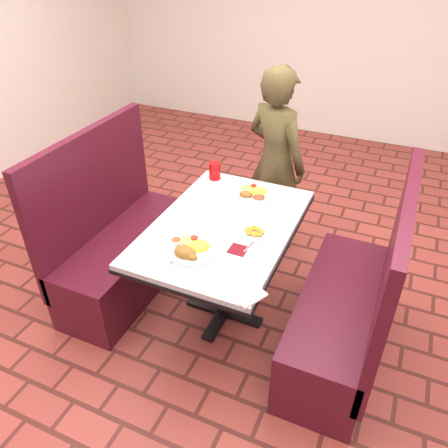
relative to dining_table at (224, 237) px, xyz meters
The scene contains 15 objects.
room 1.26m from the dining_table, ahead, with size 7.00×7.04×2.82m.
dining_table is the anchor object (origin of this frame).
booth_bench_left 0.86m from the dining_table, behind, with size 0.47×1.20×1.17m.
booth_bench_right 0.86m from the dining_table, ahead, with size 0.47×1.20×1.17m.
diner_person 0.96m from the dining_table, 89.34° to the left, with size 0.54×0.35×1.47m, color brown.
near_dinner_plate 0.35m from the dining_table, 100.50° to the right, with size 0.28×0.28×0.09m.
far_dinner_plate 0.41m from the dining_table, 84.55° to the left, with size 0.27×0.27×0.07m.
plantain_plate 0.23m from the dining_table, ahead, with size 0.18×0.18×0.03m.
maroon_napkin 0.28m from the dining_table, 49.25° to the right, with size 0.10×0.10×0.00m, color #5D0E16.
spoon_utensil 0.29m from the dining_table, 34.32° to the right, with size 0.01×0.13×0.00m, color #BABABF.
red_tumbler 0.60m from the dining_table, 120.27° to the left, with size 0.08×0.08×0.12m, color red.
paper_napkin 0.61m from the dining_table, 57.06° to the right, with size 0.20×0.15×0.01m, color white.
knife_utensil 0.44m from the dining_table, 104.74° to the right, with size 0.01×0.17×0.00m, color silver.
fork_utensil 0.36m from the dining_table, 102.89° to the right, with size 0.01×0.17×0.00m, color silver.
lettuce_shreds 0.12m from the dining_table, 56.31° to the left, with size 0.28×0.32×0.00m, color #92BB4B, non-canonical shape.
Camera 1 is at (0.88, -1.99, 2.22)m, focal length 35.00 mm.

